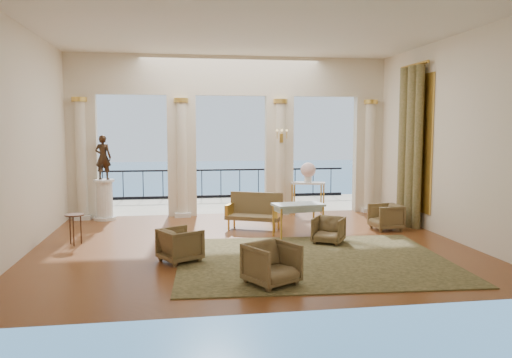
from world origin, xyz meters
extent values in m
plane|color=#4A250C|center=(0.00, 0.00, 0.00)|extent=(9.00, 9.00, 0.00)
plane|color=white|center=(0.00, -4.00, 2.25)|extent=(9.00, 0.00, 9.00)
plane|color=white|center=(-4.50, 0.00, 2.25)|extent=(0.00, 8.00, 8.00)
plane|color=white|center=(4.50, 0.00, 2.25)|extent=(0.00, 8.00, 8.00)
plane|color=white|center=(0.00, 0.00, 4.50)|extent=(9.00, 9.00, 0.00)
cube|color=beige|center=(0.00, 3.85, 3.95)|extent=(9.00, 0.30, 1.10)
cube|color=beige|center=(-4.10, 3.85, 1.70)|extent=(0.80, 0.30, 3.40)
cylinder|color=beige|center=(-4.10, 3.67, 1.60)|extent=(0.28, 0.28, 3.20)
cylinder|color=gold|center=(-4.10, 3.67, 3.25)|extent=(0.40, 0.40, 0.12)
cube|color=silver|center=(-4.10, 3.67, 0.06)|extent=(0.45, 0.45, 0.12)
cube|color=beige|center=(-1.40, 3.85, 1.70)|extent=(0.80, 0.30, 3.40)
cylinder|color=beige|center=(-1.40, 3.67, 1.60)|extent=(0.28, 0.28, 3.20)
cylinder|color=gold|center=(-1.40, 3.67, 3.25)|extent=(0.40, 0.40, 0.12)
cube|color=silver|center=(-1.40, 3.67, 0.06)|extent=(0.45, 0.45, 0.12)
cube|color=beige|center=(1.40, 3.85, 1.70)|extent=(0.80, 0.30, 3.40)
cylinder|color=beige|center=(1.40, 3.67, 1.60)|extent=(0.28, 0.28, 3.20)
cylinder|color=gold|center=(1.40, 3.67, 3.25)|extent=(0.40, 0.40, 0.12)
cube|color=silver|center=(1.40, 3.67, 0.06)|extent=(0.45, 0.45, 0.12)
cube|color=beige|center=(4.10, 3.85, 1.70)|extent=(0.80, 0.30, 3.40)
cylinder|color=beige|center=(4.10, 3.67, 1.60)|extent=(0.28, 0.28, 3.20)
cylinder|color=gold|center=(4.10, 3.67, 3.25)|extent=(0.40, 0.40, 0.12)
cube|color=silver|center=(4.10, 3.67, 0.06)|extent=(0.45, 0.45, 0.12)
cube|color=#B5AE96|center=(0.00, 5.80, -0.05)|extent=(10.00, 3.60, 0.10)
cube|color=black|center=(0.00, 7.40, 1.00)|extent=(9.00, 0.06, 0.06)
cube|color=black|center=(0.00, 7.40, 0.05)|extent=(9.00, 0.06, 0.10)
cylinder|color=black|center=(0.00, 7.40, 0.50)|extent=(0.03, 0.03, 1.00)
cylinder|color=black|center=(-4.10, 7.40, 0.50)|extent=(0.03, 0.03, 1.00)
cylinder|color=black|center=(4.10, 7.40, 0.50)|extent=(0.03, 0.03, 1.00)
cylinder|color=#4C3823|center=(2.00, 6.60, 2.10)|extent=(0.20, 0.20, 4.20)
plane|color=#245D91|center=(0.00, 60.00, -6.00)|extent=(160.00, 160.00, 0.00)
cylinder|color=brown|center=(4.30, 1.05, 2.00)|extent=(0.26, 0.26, 4.00)
cylinder|color=brown|center=(4.26, 1.50, 2.00)|extent=(0.32, 0.32, 4.00)
cylinder|color=brown|center=(4.30, 1.95, 2.00)|extent=(0.26, 0.26, 4.00)
cylinder|color=gold|center=(4.35, 1.50, 4.05)|extent=(0.08, 1.40, 0.08)
cube|color=gold|center=(4.47, 1.50, 2.10)|extent=(0.04, 1.60, 3.40)
cube|color=gold|center=(1.40, 3.53, 2.20)|extent=(0.10, 0.04, 0.25)
cylinder|color=gold|center=(1.26, 3.45, 2.30)|extent=(0.02, 0.02, 0.22)
cylinder|color=gold|center=(1.40, 3.45, 2.30)|extent=(0.02, 0.02, 0.22)
cylinder|color=gold|center=(1.54, 3.45, 2.30)|extent=(0.02, 0.02, 0.22)
cube|color=#2E321A|center=(0.97, -1.48, 0.01)|extent=(5.24, 4.19, 0.02)
imported|color=#413619|center=(-0.07, -2.80, 0.37)|extent=(0.95, 0.94, 0.74)
imported|color=#413619|center=(1.68, -0.16, 0.32)|extent=(0.83, 0.82, 0.63)
imported|color=#413619|center=(3.50, 1.03, 0.35)|extent=(0.68, 0.72, 0.70)
imported|color=#413619|center=(-1.49, -1.17, 0.35)|extent=(0.88, 0.90, 0.69)
cube|color=#413619|center=(0.31, 1.58, 0.30)|extent=(1.45, 1.05, 0.10)
cube|color=#413619|center=(0.42, 1.82, 0.62)|extent=(1.25, 0.63, 0.55)
cube|color=gold|center=(-0.26, 1.84, 0.48)|extent=(0.30, 0.53, 0.26)
cube|color=gold|center=(0.88, 1.32, 0.48)|extent=(0.30, 0.53, 0.26)
cylinder|color=gold|center=(-0.31, 1.62, 0.12)|extent=(0.05, 0.05, 0.25)
cylinder|color=gold|center=(0.74, 1.14, 0.12)|extent=(0.05, 0.05, 0.25)
cylinder|color=gold|center=(-0.12, 2.02, 0.12)|extent=(0.05, 0.05, 0.25)
cylinder|color=gold|center=(0.93, 1.54, 0.12)|extent=(0.05, 0.05, 0.25)
cube|color=#9EBFCB|center=(1.19, 0.59, 0.74)|extent=(1.20, 0.78, 0.05)
cylinder|color=gold|center=(0.73, 0.25, 0.36)|extent=(0.04, 0.04, 0.72)
cylinder|color=gold|center=(1.73, 0.42, 0.36)|extent=(0.04, 0.04, 0.72)
cylinder|color=gold|center=(0.64, 0.76, 0.36)|extent=(0.04, 0.04, 0.72)
cylinder|color=gold|center=(1.65, 0.92, 0.36)|extent=(0.04, 0.04, 0.72)
cylinder|color=silver|center=(-3.50, 3.50, 0.04)|extent=(0.60, 0.60, 0.08)
cylinder|color=silver|center=(-3.50, 3.50, 0.55)|extent=(0.44, 0.44, 0.96)
cylinder|color=silver|center=(-3.50, 3.50, 1.07)|extent=(0.56, 0.56, 0.06)
imported|color=#302115|center=(-3.50, 3.50, 1.70)|extent=(0.50, 0.39, 1.20)
cube|color=silver|center=(2.20, 3.55, 0.90)|extent=(1.05, 0.66, 0.05)
cylinder|color=gold|center=(1.74, 3.56, 0.44)|extent=(0.05, 0.05, 0.87)
cylinder|color=gold|center=(2.57, 3.29, 0.44)|extent=(0.05, 0.05, 0.87)
cylinder|color=gold|center=(1.83, 3.81, 0.44)|extent=(0.05, 0.05, 0.87)
cylinder|color=gold|center=(2.66, 3.54, 0.44)|extent=(0.05, 0.05, 0.87)
cylinder|color=silver|center=(2.20, 3.55, 1.06)|extent=(0.22, 0.22, 0.27)
sphere|color=#EBA3AA|center=(2.20, 3.55, 1.28)|extent=(0.43, 0.43, 0.43)
cylinder|color=black|center=(-3.71, 0.57, 0.64)|extent=(0.40, 0.40, 0.03)
cylinder|color=black|center=(-3.59, 0.63, 0.31)|extent=(0.03, 0.03, 0.63)
cylinder|color=black|center=(-3.82, 0.64, 0.31)|extent=(0.03, 0.03, 0.63)
cylinder|color=black|center=(-3.71, 0.44, 0.31)|extent=(0.03, 0.03, 0.63)
camera|label=1|loc=(-1.50, -10.38, 2.47)|focal=35.00mm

